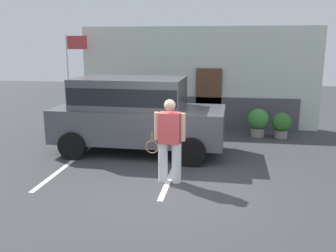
{
  "coord_description": "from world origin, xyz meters",
  "views": [
    {
      "loc": [
        0.99,
        -7.14,
        2.96
      ],
      "look_at": [
        -0.33,
        1.2,
        1.05
      ],
      "focal_mm": 39.35,
      "sensor_mm": 36.0,
      "label": 1
    }
  ],
  "objects_px": {
    "potted_plant_by_porch": "(258,121)",
    "potted_plant_secondary": "(282,124)",
    "tennis_player_man": "(169,140)",
    "parked_suv": "(135,111)",
    "flag_pole": "(72,64)"
  },
  "relations": [
    {
      "from": "potted_plant_by_porch",
      "to": "potted_plant_secondary",
      "type": "relative_size",
      "value": 1.12
    },
    {
      "from": "potted_plant_secondary",
      "to": "flag_pole",
      "type": "height_order",
      "value": "flag_pole"
    },
    {
      "from": "tennis_player_man",
      "to": "potted_plant_by_porch",
      "type": "xyz_separation_m",
      "value": [
        2.22,
        4.42,
        -0.44
      ]
    },
    {
      "from": "parked_suv",
      "to": "potted_plant_by_porch",
      "type": "bearing_deg",
      "value": 34.62
    },
    {
      "from": "parked_suv",
      "to": "flag_pole",
      "type": "distance_m",
      "value": 4.18
    },
    {
      "from": "potted_plant_by_porch",
      "to": "parked_suv",
      "type": "bearing_deg",
      "value": -146.54
    },
    {
      "from": "tennis_player_man",
      "to": "potted_plant_secondary",
      "type": "distance_m",
      "value": 5.26
    },
    {
      "from": "parked_suv",
      "to": "potted_plant_by_porch",
      "type": "height_order",
      "value": "parked_suv"
    },
    {
      "from": "potted_plant_by_porch",
      "to": "tennis_player_man",
      "type": "bearing_deg",
      "value": -116.61
    },
    {
      "from": "parked_suv",
      "to": "potted_plant_secondary",
      "type": "bearing_deg",
      "value": 28.84
    },
    {
      "from": "tennis_player_man",
      "to": "flag_pole",
      "type": "height_order",
      "value": "flag_pole"
    },
    {
      "from": "tennis_player_man",
      "to": "potted_plant_secondary",
      "type": "bearing_deg",
      "value": -121.27
    },
    {
      "from": "parked_suv",
      "to": "tennis_player_man",
      "type": "distance_m",
      "value": 2.48
    },
    {
      "from": "tennis_player_man",
      "to": "flag_pole",
      "type": "relative_size",
      "value": 0.56
    },
    {
      "from": "potted_plant_secondary",
      "to": "flag_pole",
      "type": "xyz_separation_m",
      "value": [
        -7.15,
        0.56,
        1.79
      ]
    }
  ]
}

